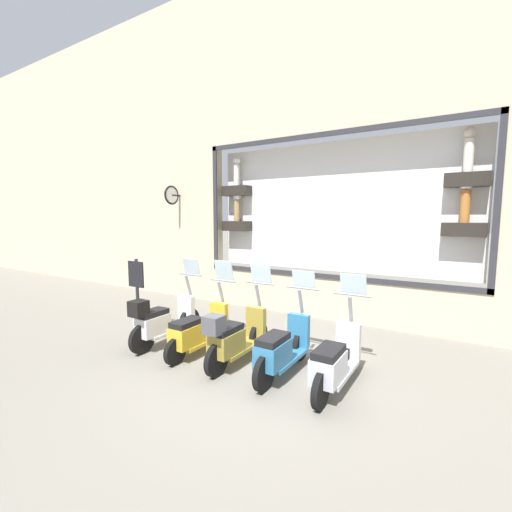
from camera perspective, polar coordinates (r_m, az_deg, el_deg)
ground_plane at (r=5.81m, az=-1.07°, el=-18.87°), size 120.00×120.00×0.00m
building_facade at (r=8.74m, az=12.43°, el=19.48°), size 1.20×36.00×8.73m
scooter_silver_0 at (r=5.25m, az=13.02°, el=-16.79°), size 1.80×0.60×1.59m
scooter_teal_1 at (r=5.55m, az=4.28°, el=-15.22°), size 1.81×0.60×1.57m
scooter_olive_2 at (r=5.90m, az=-3.64°, el=-13.41°), size 1.81×0.60×1.61m
scooter_yellow_3 at (r=6.47m, az=-9.74°, el=-12.27°), size 1.79×0.60×1.64m
scooter_white_4 at (r=6.99m, az=-15.45°, el=-10.41°), size 1.81×0.61×1.61m
shop_sign_post at (r=7.75m, az=-19.20°, el=-5.96°), size 0.36×0.45×1.61m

